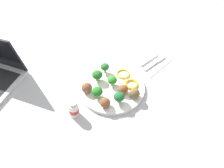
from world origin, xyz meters
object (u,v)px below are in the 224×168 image
at_px(plate, 112,88).
at_px(pepper_ring_center, 123,74).
at_px(broccoli_floret_center, 97,92).
at_px(meatball_far_rim, 135,93).
at_px(knife, 156,62).
at_px(broccoli_floret_front_right, 119,97).
at_px(broccoli_floret_back_left, 97,75).
at_px(meatball_near_rim, 105,103).
at_px(meatball_front_right, 123,89).
at_px(napkin, 152,62).
at_px(fork, 150,59).
at_px(meatball_center, 87,88).
at_px(broccoli_floret_near_rim, 112,80).
at_px(pepper_ring_mid_right, 131,84).
at_px(yogurt_bottle, 74,109).
at_px(broccoli_floret_front_left, 105,67).

relative_size(plate, pepper_ring_center, 4.59).
distance_m(broccoli_floret_center, pepper_ring_center, 0.17).
bearing_deg(meatball_far_rim, broccoli_floret_center, 133.23).
distance_m(pepper_ring_center, knife, 0.18).
height_order(broccoli_floret_front_right, broccoli_floret_back_left, same).
xyz_separation_m(meatball_near_rim, knife, (0.36, 0.02, -0.03)).
xyz_separation_m(meatball_front_right, napkin, (0.25, 0.04, -0.03)).
bearing_deg(fork, pepper_ring_center, 174.54).
bearing_deg(meatball_center, meatball_front_right, -48.42).
bearing_deg(broccoli_floret_near_rim, pepper_ring_mid_right, -46.83).
distance_m(plate, broccoli_floret_front_right, 0.09).
bearing_deg(yogurt_bottle, meatball_near_rim, -32.33).
distance_m(broccoli_floret_front_left, fork, 0.24).
distance_m(broccoli_floret_back_left, knife, 0.30).
bearing_deg(broccoli_floret_front_right, knife, 7.72).
bearing_deg(knife, fork, 89.15).
distance_m(broccoli_floret_near_rim, broccoli_floret_front_right, 0.10).
relative_size(broccoli_floret_center, napkin, 0.28).
bearing_deg(meatball_near_rim, broccoli_floret_center, 76.35).
bearing_deg(broccoli_floret_front_right, napkin, 11.38).
relative_size(fork, yogurt_bottle, 1.64).
height_order(pepper_ring_mid_right, yogurt_bottle, yogurt_bottle).
bearing_deg(yogurt_bottle, meatball_front_right, -18.61).
relative_size(broccoli_floret_front_left, broccoli_floret_back_left, 0.96).
distance_m(meatball_front_right, meatball_near_rim, 0.10).
bearing_deg(broccoli_floret_front_right, broccoli_floret_front_left, 63.09).
relative_size(meatball_front_right, napkin, 0.24).
height_order(plate, meatball_front_right, meatball_front_right).
distance_m(meatball_far_rim, meatball_front_right, 0.05).
bearing_deg(plate, meatball_center, 146.45).
bearing_deg(meatball_center, plate, -33.55).
relative_size(plate, knife, 1.92).
relative_size(broccoli_floret_front_left, yogurt_bottle, 0.65).
height_order(plate, broccoli_floret_back_left, broccoli_floret_back_left).
distance_m(broccoli_floret_front_right, meatball_far_rim, 0.07).
relative_size(meatball_near_rim, pepper_ring_mid_right, 0.69).
xyz_separation_m(pepper_ring_mid_right, knife, (0.20, 0.02, -0.01)).
height_order(broccoli_floret_front_right, meatball_far_rim, broccoli_floret_front_right).
xyz_separation_m(plate, meatball_front_right, (0.01, -0.05, 0.03)).
xyz_separation_m(plate, meatball_near_rim, (-0.09, -0.05, 0.03)).
distance_m(plate, meatball_near_rim, 0.11).
xyz_separation_m(broccoli_floret_front_right, broccoli_floret_back_left, (0.02, 0.15, -0.00)).
bearing_deg(pepper_ring_mid_right, broccoli_floret_back_left, 122.64).
relative_size(broccoli_floret_center, fork, 0.40).
xyz_separation_m(plate, broccoli_floret_near_rim, (0.01, 0.01, 0.03)).
relative_size(broccoli_floret_front_left, meatball_near_rim, 1.15).
bearing_deg(meatball_near_rim, broccoli_floret_front_right, -25.34).
height_order(meatball_front_right, meatball_near_rim, meatball_near_rim).
distance_m(plate, yogurt_bottle, 0.20).
distance_m(meatball_center, napkin, 0.36).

